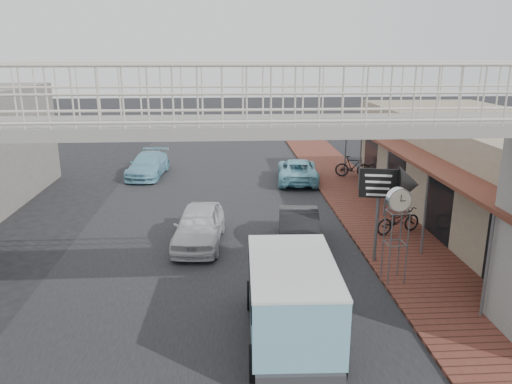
{
  "coord_description": "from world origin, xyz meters",
  "views": [
    {
      "loc": [
        0.49,
        -13.98,
        6.58
      ],
      "look_at": [
        1.52,
        2.84,
        1.8
      ],
      "focal_mm": 35.0,
      "sensor_mm": 36.0,
      "label": 1
    }
  ],
  "objects": [
    {
      "name": "sidewalk",
      "position": [
        6.5,
        3.0,
        0.05
      ],
      "size": [
        3.0,
        40.0,
        0.1
      ],
      "primitive_type": "cube",
      "color": "brown",
      "rests_on": "ground"
    },
    {
      "name": "angkot_far",
      "position": [
        -3.74,
        12.72,
        0.62
      ],
      "size": [
        2.13,
        4.42,
        1.24
      ],
      "primitive_type": "imported",
      "rotation": [
        0.0,
        0.0,
        -0.09
      ],
      "color": "#77B6CF",
      "rests_on": "ground"
    },
    {
      "name": "footbridge",
      "position": [
        0.0,
        -4.0,
        3.18
      ],
      "size": [
        16.4,
        2.4,
        6.34
      ],
      "color": "gray",
      "rests_on": "ground"
    },
    {
      "name": "angkot_van",
      "position": [
        1.92,
        -3.73,
        1.33
      ],
      "size": [
        2.09,
        4.34,
        2.1
      ],
      "rotation": [
        0.0,
        0.0,
        -0.03
      ],
      "color": "black",
      "rests_on": "ground"
    },
    {
      "name": "arrow_sign",
      "position": [
        5.94,
        0.42,
        2.61
      ],
      "size": [
        1.87,
        1.22,
        3.11
      ],
      "rotation": [
        0.0,
        0.0,
        -0.2
      ],
      "color": "#59595B",
      "rests_on": "sidewalk"
    },
    {
      "name": "motorcycle_far",
      "position": [
        7.22,
        11.46,
        0.66
      ],
      "size": [
        1.93,
        0.96,
        1.12
      ],
      "primitive_type": "imported",
      "rotation": [
        0.0,
        0.0,
        1.33
      ],
      "color": "black",
      "rests_on": "sidewalk"
    },
    {
      "name": "shophouse_row",
      "position": [
        10.97,
        4.0,
        2.01
      ],
      "size": [
        7.2,
        18.0,
        4.0
      ],
      "color": "gray",
      "rests_on": "ground"
    },
    {
      "name": "motorcycle_near",
      "position": [
        6.77,
        2.98,
        0.6
      ],
      "size": [
        2.0,
        1.28,
        0.99
      ],
      "primitive_type": "imported",
      "rotation": [
        0.0,
        0.0,
        1.93
      ],
      "color": "black",
      "rests_on": "sidewalk"
    },
    {
      "name": "white_hatchback",
      "position": [
        -0.5,
        2.58,
        0.68
      ],
      "size": [
        1.92,
        4.1,
        1.36
      ],
      "primitive_type": "imported",
      "rotation": [
        0.0,
        0.0,
        -0.08
      ],
      "color": "silver",
      "rests_on": "ground"
    },
    {
      "name": "dark_sedan",
      "position": [
        2.95,
        2.06,
        0.64
      ],
      "size": [
        1.75,
        4.0,
        1.28
      ],
      "primitive_type": "imported",
      "rotation": [
        0.0,
        0.0,
        -0.1
      ],
      "color": "black",
      "rests_on": "ground"
    },
    {
      "name": "ground",
      "position": [
        0.0,
        0.0,
        0.0
      ],
      "size": [
        120.0,
        120.0,
        0.0
      ],
      "primitive_type": "plane",
      "color": "black",
      "rests_on": "ground"
    },
    {
      "name": "angkot_curb",
      "position": [
        4.2,
        11.06,
        0.6
      ],
      "size": [
        2.42,
        4.5,
        1.2
      ],
      "primitive_type": "imported",
      "rotation": [
        0.0,
        0.0,
        3.04
      ],
      "color": "#7CC5D7",
      "rests_on": "ground"
    },
    {
      "name": "road_strip",
      "position": [
        0.0,
        0.0,
        0.01
      ],
      "size": [
        10.0,
        60.0,
        0.01
      ],
      "primitive_type": "cube",
      "color": "black",
      "rests_on": "ground"
    },
    {
      "name": "street_clock",
      "position": [
        5.3,
        -0.9,
        2.43
      ],
      "size": [
        0.7,
        0.59,
        2.81
      ],
      "rotation": [
        0.0,
        0.0,
        0.09
      ],
      "color": "#59595B",
      "rests_on": "sidewalk"
    }
  ]
}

